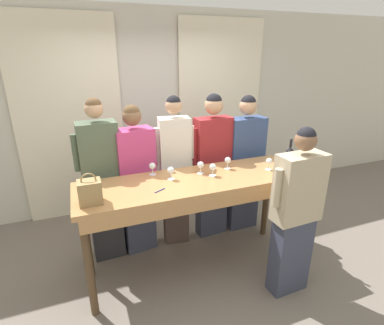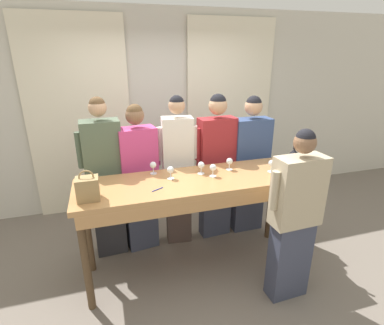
{
  "view_description": "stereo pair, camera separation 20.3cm",
  "coord_description": "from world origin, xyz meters",
  "px_view_note": "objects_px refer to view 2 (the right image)",
  "views": [
    {
      "loc": [
        -0.99,
        -2.51,
        2.22
      ],
      "look_at": [
        0.0,
        0.07,
        1.2
      ],
      "focal_mm": 28.0,
      "sensor_mm": 36.0,
      "label": 1
    },
    {
      "loc": [
        -0.8,
        -2.58,
        2.22
      ],
      "look_at": [
        0.0,
        0.07,
        1.2
      ],
      "focal_mm": 28.0,
      "sensor_mm": 36.0,
      "label": 2
    }
  ],
  "objects_px": {
    "wine_glass_front_mid": "(230,162)",
    "wine_glass_center_left": "(170,170)",
    "wine_glass_front_left": "(213,168)",
    "wine_glass_center_mid": "(201,166)",
    "guest_olive_jacket": "(105,179)",
    "potted_plant": "(262,175)",
    "wine_bottle": "(293,160)",
    "guest_navy_coat": "(249,165)",
    "tasting_bar": "(195,192)",
    "wine_glass_front_right": "(153,165)",
    "handbag": "(88,188)",
    "guest_striped_shirt": "(216,166)",
    "guest_pink_top": "(139,179)",
    "guest_cream_sweater": "(178,170)",
    "wine_glass_center_right": "(272,164)",
    "host_pouring": "(295,218)"
  },
  "relations": [
    {
      "from": "wine_glass_front_mid",
      "to": "wine_glass_center_left",
      "type": "distance_m",
      "value": 0.65
    },
    {
      "from": "wine_glass_front_left",
      "to": "wine_glass_center_mid",
      "type": "height_order",
      "value": "same"
    },
    {
      "from": "guest_olive_jacket",
      "to": "potted_plant",
      "type": "height_order",
      "value": "guest_olive_jacket"
    },
    {
      "from": "wine_bottle",
      "to": "guest_navy_coat",
      "type": "height_order",
      "value": "guest_navy_coat"
    },
    {
      "from": "wine_glass_front_left",
      "to": "guest_olive_jacket",
      "type": "relative_size",
      "value": 0.07
    },
    {
      "from": "tasting_bar",
      "to": "wine_glass_front_right",
      "type": "bearing_deg",
      "value": 141.6
    },
    {
      "from": "wine_glass_front_left",
      "to": "wine_glass_front_right",
      "type": "distance_m",
      "value": 0.61
    },
    {
      "from": "handbag",
      "to": "guest_striped_shirt",
      "type": "xyz_separation_m",
      "value": [
        1.43,
        0.71,
        -0.22
      ]
    },
    {
      "from": "guest_pink_top",
      "to": "guest_navy_coat",
      "type": "relative_size",
      "value": 0.98
    },
    {
      "from": "wine_glass_center_left",
      "to": "wine_glass_front_mid",
      "type": "bearing_deg",
      "value": 4.86
    },
    {
      "from": "wine_glass_front_mid",
      "to": "guest_pink_top",
      "type": "relative_size",
      "value": 0.08
    },
    {
      "from": "wine_glass_center_mid",
      "to": "handbag",
      "type": "bearing_deg",
      "value": -166.06
    },
    {
      "from": "guest_pink_top",
      "to": "guest_cream_sweater",
      "type": "xyz_separation_m",
      "value": [
        0.45,
        0.0,
        0.05
      ]
    },
    {
      "from": "wine_glass_front_mid",
      "to": "wine_glass_front_right",
      "type": "relative_size",
      "value": 1.0
    },
    {
      "from": "guest_olive_jacket",
      "to": "guest_navy_coat",
      "type": "height_order",
      "value": "guest_olive_jacket"
    },
    {
      "from": "tasting_bar",
      "to": "guest_navy_coat",
      "type": "bearing_deg",
      "value": 32.82
    },
    {
      "from": "wine_bottle",
      "to": "handbag",
      "type": "xyz_separation_m",
      "value": [
        -2.05,
        -0.1,
        -0.01
      ]
    },
    {
      "from": "wine_glass_center_mid",
      "to": "wine_glass_front_mid",
      "type": "bearing_deg",
      "value": 3.35
    },
    {
      "from": "guest_pink_top",
      "to": "wine_glass_center_right",
      "type": "bearing_deg",
      "value": -24.75
    },
    {
      "from": "guest_pink_top",
      "to": "guest_striped_shirt",
      "type": "distance_m",
      "value": 0.93
    },
    {
      "from": "tasting_bar",
      "to": "guest_pink_top",
      "type": "distance_m",
      "value": 0.75
    },
    {
      "from": "tasting_bar",
      "to": "wine_bottle",
      "type": "height_order",
      "value": "wine_bottle"
    },
    {
      "from": "wine_glass_front_right",
      "to": "guest_cream_sweater",
      "type": "relative_size",
      "value": 0.07
    },
    {
      "from": "wine_glass_center_left",
      "to": "guest_cream_sweater",
      "type": "bearing_deg",
      "value": 68.01
    },
    {
      "from": "wine_glass_center_right",
      "to": "wine_glass_front_right",
      "type": "bearing_deg",
      "value": 165.48
    },
    {
      "from": "wine_glass_front_left",
      "to": "guest_cream_sweater",
      "type": "bearing_deg",
      "value": 112.91
    },
    {
      "from": "wine_glass_front_left",
      "to": "potted_plant",
      "type": "distance_m",
      "value": 2.19
    },
    {
      "from": "wine_glass_front_right",
      "to": "wine_glass_center_right",
      "type": "distance_m",
      "value": 1.22
    },
    {
      "from": "guest_olive_jacket",
      "to": "host_pouring",
      "type": "xyz_separation_m",
      "value": [
        1.58,
        -1.18,
        -0.08
      ]
    },
    {
      "from": "wine_glass_center_mid",
      "to": "wine_glass_center_right",
      "type": "distance_m",
      "value": 0.73
    },
    {
      "from": "wine_glass_center_left",
      "to": "guest_striped_shirt",
      "type": "relative_size",
      "value": 0.07
    },
    {
      "from": "wine_glass_front_left",
      "to": "host_pouring",
      "type": "xyz_separation_m",
      "value": [
        0.54,
        -0.64,
        -0.3
      ]
    },
    {
      "from": "handbag",
      "to": "host_pouring",
      "type": "relative_size",
      "value": 0.16
    },
    {
      "from": "handbag",
      "to": "guest_olive_jacket",
      "type": "distance_m",
      "value": 0.76
    },
    {
      "from": "guest_striped_shirt",
      "to": "wine_glass_center_left",
      "type": "bearing_deg",
      "value": -144.55
    },
    {
      "from": "wine_glass_center_left",
      "to": "guest_cream_sweater",
      "type": "xyz_separation_m",
      "value": [
        0.19,
        0.47,
        -0.2
      ]
    },
    {
      "from": "tasting_bar",
      "to": "wine_glass_front_left",
      "type": "xyz_separation_m",
      "value": [
        0.2,
        0.04,
        0.22
      ]
    },
    {
      "from": "tasting_bar",
      "to": "wine_glass_front_left",
      "type": "distance_m",
      "value": 0.3
    },
    {
      "from": "guest_pink_top",
      "to": "guest_striped_shirt",
      "type": "xyz_separation_m",
      "value": [
        0.93,
        -0.0,
        0.05
      ]
    },
    {
      "from": "wine_glass_front_left",
      "to": "wine_glass_center_left",
      "type": "distance_m",
      "value": 0.42
    },
    {
      "from": "tasting_bar",
      "to": "guest_navy_coat",
      "type": "distance_m",
      "value": 1.06
    },
    {
      "from": "handbag",
      "to": "guest_olive_jacket",
      "type": "relative_size",
      "value": 0.15
    },
    {
      "from": "handbag",
      "to": "wine_glass_front_mid",
      "type": "xyz_separation_m",
      "value": [
        1.41,
        0.29,
        -0.01
      ]
    },
    {
      "from": "tasting_bar",
      "to": "guest_striped_shirt",
      "type": "distance_m",
      "value": 0.73
    },
    {
      "from": "handbag",
      "to": "guest_cream_sweater",
      "type": "distance_m",
      "value": 1.21
    },
    {
      "from": "guest_striped_shirt",
      "to": "wine_glass_center_mid",
      "type": "bearing_deg",
      "value": -127.64
    },
    {
      "from": "guest_olive_jacket",
      "to": "guest_pink_top",
      "type": "bearing_deg",
      "value": 0.0
    },
    {
      "from": "host_pouring",
      "to": "wine_glass_front_right",
      "type": "bearing_deg",
      "value": 141.18
    },
    {
      "from": "wine_glass_center_mid",
      "to": "guest_striped_shirt",
      "type": "bearing_deg",
      "value": 52.36
    },
    {
      "from": "wine_glass_front_mid",
      "to": "wine_glass_center_left",
      "type": "relative_size",
      "value": 1.0
    }
  ]
}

